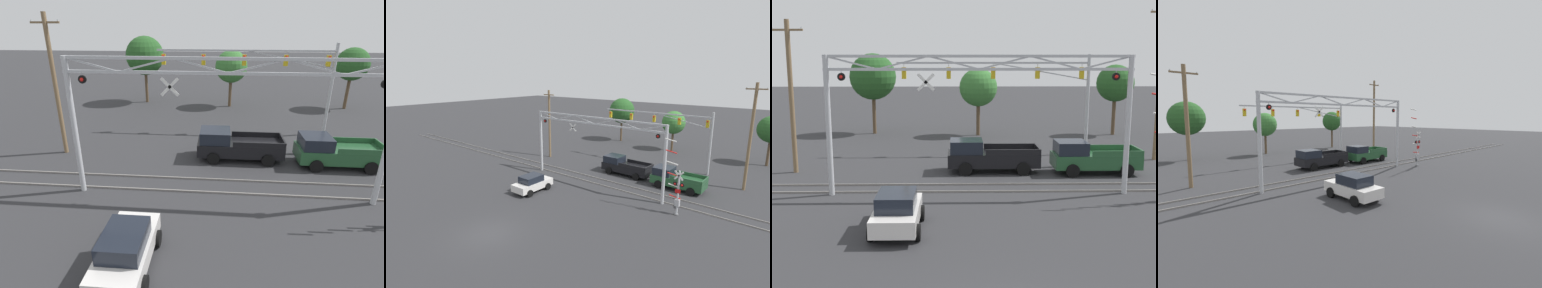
{
  "view_description": "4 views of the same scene",
  "coord_description": "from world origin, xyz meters",
  "views": [
    {
      "loc": [
        -0.4,
        -0.91,
        8.32
      ],
      "look_at": [
        -1.74,
        14.09,
        2.26
      ],
      "focal_mm": 28.0,
      "sensor_mm": 36.0,
      "label": 1
    },
    {
      "loc": [
        17.0,
        -10.94,
        11.06
      ],
      "look_at": [
        -1.02,
        11.35,
        4.34
      ],
      "focal_mm": 28.0,
      "sensor_mm": 36.0,
      "label": 2
    },
    {
      "loc": [
        -1.19,
        -11.07,
        6.94
      ],
      "look_at": [
        -0.7,
        15.17,
        2.12
      ],
      "focal_mm": 45.0,
      "sensor_mm": 36.0,
      "label": 3
    },
    {
      "loc": [
        -14.29,
        -4.5,
        5.24
      ],
      "look_at": [
        0.39,
        12.17,
        2.92
      ],
      "focal_mm": 24.0,
      "sensor_mm": 36.0,
      "label": 4
    }
  ],
  "objects": [
    {
      "name": "ground_plane",
      "position": [
        0.0,
        0.0,
        0.0
      ],
      "size": [
        200.0,
        200.0,
        0.0
      ],
      "primitive_type": "plane",
      "color": "#303033"
    },
    {
      "name": "rail_track_near",
      "position": [
        0.0,
        12.85,
        0.05
      ],
      "size": [
        80.0,
        0.08,
        0.1
      ],
      "primitive_type": "cube",
      "color": "gray",
      "rests_on": "ground_plane"
    },
    {
      "name": "rail_track_far",
      "position": [
        0.0,
        14.28,
        0.05
      ],
      "size": [
        80.0,
        0.08,
        0.1
      ],
      "primitive_type": "cube",
      "color": "gray",
      "rests_on": "ground_plane"
    },
    {
      "name": "crossing_gantry",
      "position": [
        -0.01,
        12.56,
        4.78
      ],
      "size": [
        15.17,
        0.29,
        6.99
      ],
      "color": "#B7BABF",
      "rests_on": "ground_plane"
    },
    {
      "name": "crossing_signal_mast",
      "position": [
        9.14,
        11.24,
        2.01
      ],
      "size": [
        1.81,
        0.35,
        6.16
      ],
      "color": "#B7BABF",
      "rests_on": "ground_plane"
    },
    {
      "name": "traffic_signal_span",
      "position": [
        4.22,
        23.0,
        5.09
      ],
      "size": [
        13.63,
        0.39,
        7.05
      ],
      "color": "#B7BABF",
      "rests_on": "ground_plane"
    },
    {
      "name": "pickup_truck_lead",
      "position": [
        0.79,
        17.42,
        0.96
      ],
      "size": [
        5.49,
        2.33,
        1.96
      ],
      "color": "black",
      "rests_on": "ground_plane"
    },
    {
      "name": "pickup_truck_following",
      "position": [
        6.89,
        16.89,
        0.96
      ],
      "size": [
        5.08,
        2.33,
        1.96
      ],
      "color": "#23512D",
      "rests_on": "ground_plane"
    },
    {
      "name": "sedan_waiting",
      "position": [
        -3.52,
        7.43,
        0.82
      ],
      "size": [
        2.0,
        3.9,
        1.62
      ],
      "color": "silver",
      "rests_on": "ground_plane"
    },
    {
      "name": "utility_pole_left",
      "position": [
        -10.83,
        17.42,
        4.65
      ],
      "size": [
        1.8,
        0.28,
        9.01
      ],
      "color": "brown",
      "rests_on": "ground_plane"
    },
    {
      "name": "utility_pole_right",
      "position": [
        12.33,
        20.61,
        5.31
      ],
      "size": [
        1.8,
        0.28,
        10.33
      ],
      "color": "brown",
      "rests_on": "ground_plane"
    },
    {
      "name": "background_tree_beyond_span",
      "position": [
        0.85,
        31.08,
        4.2
      ],
      "size": [
        3.32,
        3.32,
        5.88
      ],
      "color": "brown",
      "rests_on": "ground_plane"
    },
    {
      "name": "background_tree_far_right_verge",
      "position": [
        -8.49,
        32.19,
        5.1
      ],
      "size": [
        4.11,
        4.11,
        7.18
      ],
      "color": "brown",
      "rests_on": "ground_plane"
    }
  ]
}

